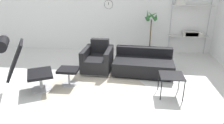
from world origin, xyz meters
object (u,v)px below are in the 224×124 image
object	(u,v)px
lounge_chair	(20,60)
shelf_unit	(190,25)
armchair_red	(98,60)
ottoman	(69,73)
side_table	(172,77)
couch_low	(143,64)
potted_plant	(150,37)

from	to	relation	value
lounge_chair	shelf_unit	bearing A→B (deg)	98.98
armchair_red	shelf_unit	size ratio (longest dim) A/B	0.45
ottoman	side_table	bearing A→B (deg)	-6.46
couch_low	side_table	world-z (taller)	couch_low
couch_low	shelf_unit	distance (m)	2.34
side_table	armchair_red	bearing A→B (deg)	145.74
ottoman	armchair_red	size ratio (longest dim) A/B	0.49
ottoman	armchair_red	distance (m)	1.05
armchair_red	potted_plant	bearing A→B (deg)	-133.36
couch_low	potted_plant	world-z (taller)	potted_plant
lounge_chair	potted_plant	size ratio (longest dim) A/B	0.82
couch_low	lounge_chair	bearing A→B (deg)	31.05
couch_low	shelf_unit	bearing A→B (deg)	-127.81
armchair_red	side_table	distance (m)	2.07
side_table	shelf_unit	size ratio (longest dim) A/B	0.23
lounge_chair	couch_low	xyz separation A→B (m)	(2.56, 1.30, -0.50)
lounge_chair	potted_plant	bearing A→B (deg)	107.22
armchair_red	side_table	xyz separation A→B (m)	(1.71, -1.16, 0.12)
couch_low	side_table	distance (m)	1.24
side_table	shelf_unit	xyz separation A→B (m)	(0.97, 2.77, 0.57)
ottoman	potted_plant	bearing A→B (deg)	49.65
lounge_chair	potted_plant	xyz separation A→B (m)	(2.83, 2.76, -0.13)
ottoman	armchair_red	xyz separation A→B (m)	(0.52, 0.91, 0.00)
armchair_red	side_table	world-z (taller)	armchair_red
potted_plant	shelf_unit	size ratio (longest dim) A/B	0.71
armchair_red	couch_low	xyz separation A→B (m)	(1.20, -0.04, -0.06)
ottoman	side_table	xyz separation A→B (m)	(2.22, -0.25, 0.13)
ottoman	side_table	world-z (taller)	side_table
ottoman	shelf_unit	world-z (taller)	shelf_unit
armchair_red	couch_low	bearing A→B (deg)	-179.58
shelf_unit	armchair_red	bearing A→B (deg)	-149.08
couch_low	potted_plant	distance (m)	1.53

